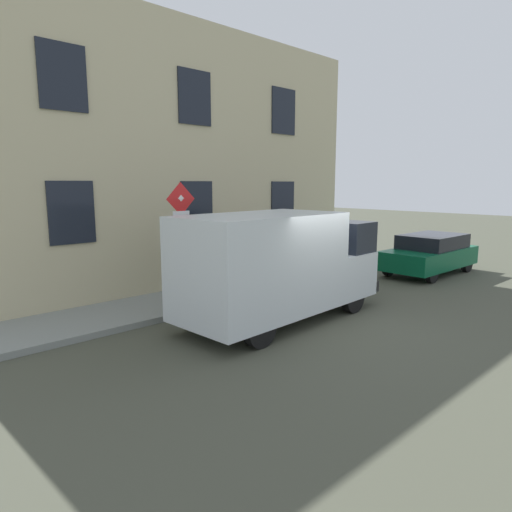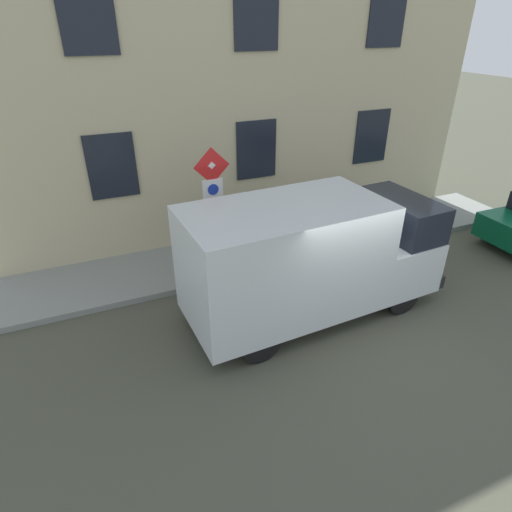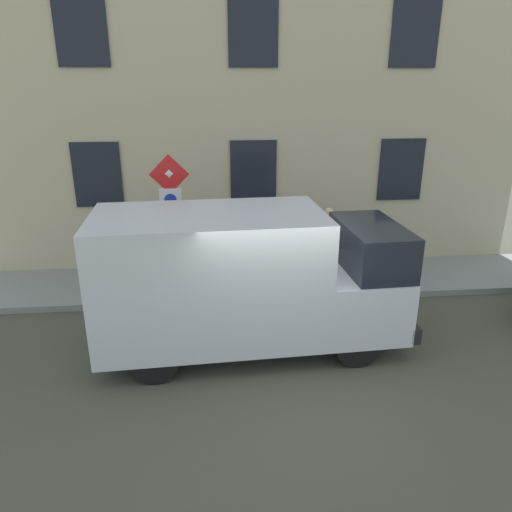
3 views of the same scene
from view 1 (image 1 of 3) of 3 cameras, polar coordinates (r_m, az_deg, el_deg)
name	(u,v)px [view 1 (image 1 of 3)]	position (r m, az deg, el deg)	size (l,w,h in m)	color
ground_plane	(307,320)	(10.59, 6.50, -8.14)	(80.00, 80.00, 0.00)	#444638
sidewalk_slab	(220,293)	(12.81, -4.57, -4.71)	(2.13, 15.25, 0.14)	gray
building_facade	(189,159)	(13.58, -8.59, 12.10)	(0.75, 13.25, 7.70)	#BFB48D
sign_post_stacked	(181,228)	(10.71, -9.53, 3.53)	(0.15, 0.56, 2.92)	#474C47
delivery_van	(279,264)	(10.22, 2.96, -1.02)	(2.26, 5.42, 2.50)	silver
parked_hatchback	(430,253)	(16.83, 21.32, 0.36)	(1.80, 4.02, 1.38)	#0A5231
bicycle_black	(282,262)	(15.14, 3.37, -0.81)	(0.46, 1.72, 0.89)	black
bicycle_green	(262,266)	(14.47, 0.72, -1.27)	(0.46, 1.71, 0.89)	black
bicycle_orange	(239,270)	(13.82, -2.17, -1.77)	(0.46, 1.72, 0.89)	black
pedestrian	(265,253)	(13.50, 1.09, 0.38)	(0.48, 0.44, 1.72)	#262B47
litter_bin	(242,278)	(12.29, -1.74, -2.79)	(0.44, 0.44, 0.90)	#2D5133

